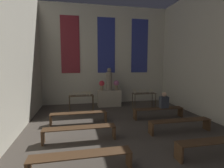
{
  "coord_description": "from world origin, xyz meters",
  "views": [
    {
      "loc": [
        -1.78,
        -0.13,
        2.38
      ],
      "look_at": [
        0.0,
        8.53,
        1.34
      ],
      "focal_mm": 28.0,
      "sensor_mm": 36.0,
      "label": 1
    }
  ],
  "objects_px": {
    "altar": "(109,98)",
    "pew_third_left": "(80,131)",
    "flower_vase_right": "(116,84)",
    "candle_rack_left": "(81,98)",
    "person_seated": "(164,101)",
    "pew_second_left": "(81,159)",
    "flower_vase_left": "(102,84)",
    "pew_second_right": "(217,144)",
    "pew_back_left": "(79,115)",
    "pew_third_right": "(180,123)",
    "pew_back_right": "(158,111)",
    "statue": "(109,80)",
    "candle_rack_right": "(144,96)"
  },
  "relations": [
    {
      "from": "pew_back_left",
      "to": "person_seated",
      "type": "height_order",
      "value": "person_seated"
    },
    {
      "from": "candle_rack_right",
      "to": "pew_third_right",
      "type": "height_order",
      "value": "candle_rack_right"
    },
    {
      "from": "pew_third_right",
      "to": "pew_back_left",
      "type": "xyz_separation_m",
      "value": [
        -3.43,
        1.63,
        0.0
      ]
    },
    {
      "from": "pew_second_right",
      "to": "flower_vase_right",
      "type": "bearing_deg",
      "value": 102.6
    },
    {
      "from": "pew_third_right",
      "to": "pew_back_right",
      "type": "distance_m",
      "value": 1.63
    },
    {
      "from": "statue",
      "to": "person_seated",
      "type": "relative_size",
      "value": 1.75
    },
    {
      "from": "pew_second_right",
      "to": "pew_third_left",
      "type": "relative_size",
      "value": 1.0
    },
    {
      "from": "flower_vase_right",
      "to": "altar",
      "type": "bearing_deg",
      "value": 180.0
    },
    {
      "from": "altar",
      "to": "person_seated",
      "type": "bearing_deg",
      "value": -52.54
    },
    {
      "from": "pew_third_left",
      "to": "candle_rack_left",
      "type": "bearing_deg",
      "value": 87.12
    },
    {
      "from": "flower_vase_left",
      "to": "pew_back_right",
      "type": "bearing_deg",
      "value": -50.38
    },
    {
      "from": "altar",
      "to": "pew_third_left",
      "type": "xyz_separation_m",
      "value": [
        -1.71,
        -4.2,
        -0.13
      ]
    },
    {
      "from": "pew_back_left",
      "to": "pew_back_right",
      "type": "bearing_deg",
      "value": 0.0
    },
    {
      "from": "candle_rack_right",
      "to": "pew_second_right",
      "type": "height_order",
      "value": "candle_rack_right"
    },
    {
      "from": "candle_rack_right",
      "to": "person_seated",
      "type": "relative_size",
      "value": 1.64
    },
    {
      "from": "altar",
      "to": "pew_second_right",
      "type": "bearing_deg",
      "value": -73.62
    },
    {
      "from": "candle_rack_left",
      "to": "person_seated",
      "type": "xyz_separation_m",
      "value": [
        3.53,
        -1.32,
        -0.02
      ]
    },
    {
      "from": "pew_back_left",
      "to": "candle_rack_left",
      "type": "bearing_deg",
      "value": 83.6
    },
    {
      "from": "flower_vase_left",
      "to": "pew_third_right",
      "type": "bearing_deg",
      "value": -63.16
    },
    {
      "from": "statue",
      "to": "flower_vase_right",
      "type": "distance_m",
      "value": 0.47
    },
    {
      "from": "flower_vase_left",
      "to": "altar",
      "type": "bearing_deg",
      "value": 0.0
    },
    {
      "from": "pew_back_right",
      "to": "pew_third_right",
      "type": "bearing_deg",
      "value": -90.0
    },
    {
      "from": "flower_vase_left",
      "to": "pew_second_right",
      "type": "height_order",
      "value": "flower_vase_left"
    },
    {
      "from": "statue",
      "to": "pew_back_left",
      "type": "distance_m",
      "value": 3.29
    },
    {
      "from": "pew_back_left",
      "to": "pew_third_right",
      "type": "bearing_deg",
      "value": -25.46
    },
    {
      "from": "candle_rack_left",
      "to": "person_seated",
      "type": "distance_m",
      "value": 3.77
    },
    {
      "from": "pew_second_right",
      "to": "pew_back_left",
      "type": "xyz_separation_m",
      "value": [
        -3.43,
        3.26,
        0.0
      ]
    },
    {
      "from": "pew_back_left",
      "to": "flower_vase_left",
      "type": "bearing_deg",
      "value": 63.07
    },
    {
      "from": "candle_rack_left",
      "to": "pew_back_left",
      "type": "bearing_deg",
      "value": -96.4
    },
    {
      "from": "altar",
      "to": "flower_vase_right",
      "type": "relative_size",
      "value": 2.38
    },
    {
      "from": "altar",
      "to": "candle_rack_left",
      "type": "xyz_separation_m",
      "value": [
        -1.57,
        -1.24,
        0.3
      ]
    },
    {
      "from": "flower_vase_left",
      "to": "pew_second_right",
      "type": "xyz_separation_m",
      "value": [
        2.12,
        -5.83,
        -0.91
      ]
    },
    {
      "from": "statue",
      "to": "pew_second_left",
      "type": "distance_m",
      "value": 6.18
    },
    {
      "from": "person_seated",
      "to": "flower_vase_right",
      "type": "bearing_deg",
      "value": 121.23
    },
    {
      "from": "pew_third_left",
      "to": "candle_rack_right",
      "type": "bearing_deg",
      "value": 42.1
    },
    {
      "from": "candle_rack_right",
      "to": "pew_third_left",
      "type": "bearing_deg",
      "value": -137.9
    },
    {
      "from": "altar",
      "to": "candle_rack_left",
      "type": "bearing_deg",
      "value": -141.59
    },
    {
      "from": "candle_rack_right",
      "to": "altar",
      "type": "bearing_deg",
      "value": 141.55
    },
    {
      "from": "candle_rack_right",
      "to": "candle_rack_left",
      "type": "bearing_deg",
      "value": -179.96
    },
    {
      "from": "person_seated",
      "to": "pew_second_left",
      "type": "bearing_deg",
      "value": -138.43
    },
    {
      "from": "pew_third_left",
      "to": "pew_third_right",
      "type": "relative_size",
      "value": 1.0
    },
    {
      "from": "candle_rack_left",
      "to": "pew_second_right",
      "type": "xyz_separation_m",
      "value": [
        3.28,
        -4.59,
        -0.43
      ]
    },
    {
      "from": "altar",
      "to": "pew_second_right",
      "type": "height_order",
      "value": "altar"
    },
    {
      "from": "pew_second_left",
      "to": "pew_third_right",
      "type": "distance_m",
      "value": 3.8
    },
    {
      "from": "pew_back_left",
      "to": "candle_rack_right",
      "type": "bearing_deg",
      "value": 22.06
    },
    {
      "from": "pew_second_left",
      "to": "flower_vase_left",
      "type": "bearing_deg",
      "value": 77.4
    },
    {
      "from": "candle_rack_left",
      "to": "pew_back_right",
      "type": "height_order",
      "value": "candle_rack_left"
    },
    {
      "from": "candle_rack_left",
      "to": "pew_back_right",
      "type": "distance_m",
      "value": 3.56
    },
    {
      "from": "altar",
      "to": "candle_rack_right",
      "type": "relative_size",
      "value": 1.1
    },
    {
      "from": "altar",
      "to": "person_seated",
      "type": "height_order",
      "value": "person_seated"
    }
  ]
}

